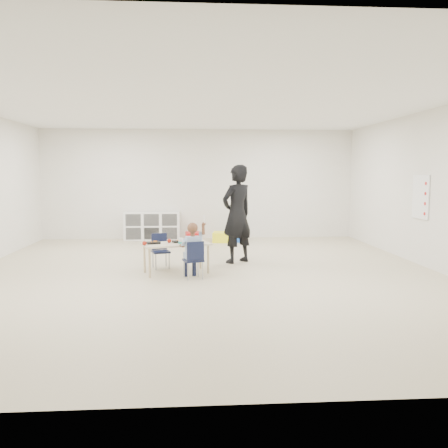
{
  "coord_description": "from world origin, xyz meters",
  "views": [
    {
      "loc": [
        -0.19,
        -7.77,
        1.68
      ],
      "look_at": [
        0.34,
        -0.06,
        0.85
      ],
      "focal_mm": 38.0,
      "sensor_mm": 36.0,
      "label": 1
    }
  ],
  "objects": [
    {
      "name": "bin_blue",
      "position": [
        0.88,
        3.81,
        0.12
      ],
      "size": [
        0.44,
        0.54,
        0.24
      ],
      "primitive_type": "cube",
      "rotation": [
        0.0,
        0.0,
        -0.13
      ],
      "color": "blue",
      "rests_on": "ground"
    },
    {
      "name": "bin_yellow",
      "position": [
        0.53,
        3.77,
        0.12
      ],
      "size": [
        0.45,
        0.54,
        0.24
      ],
      "primitive_type": "cube",
      "rotation": [
        0.0,
        0.0,
        -0.15
      ],
      "color": "#FFFB1A",
      "rests_on": "ground"
    },
    {
      "name": "child",
      "position": [
        -0.18,
        -0.29,
        0.48
      ],
      "size": [
        0.51,
        0.51,
        0.96
      ],
      "primitive_type": null,
      "rotation": [
        0.0,
        0.0,
        0.29
      ],
      "color": "#98B5CE",
      "rests_on": "chair_near"
    },
    {
      "name": "apple_near",
      "position": [
        -0.57,
        0.18,
        0.55
      ],
      "size": [
        0.07,
        0.07,
        0.07
      ],
      "primitive_type": "sphere",
      "color": "maroon",
      "rests_on": "table"
    },
    {
      "name": "milk_carton",
      "position": [
        -0.38,
        0.03,
        0.56
      ],
      "size": [
        0.09,
        0.09,
        0.1
      ],
      "primitive_type": "cube",
      "rotation": [
        0.0,
        0.0,
        0.29
      ],
      "color": "white",
      "rests_on": "table"
    },
    {
      "name": "bin_red",
      "position": [
        -0.17,
        3.98,
        0.11
      ],
      "size": [
        0.38,
        0.47,
        0.22
      ],
      "primitive_type": "cube",
      "rotation": [
        0.0,
        0.0,
        0.09
      ],
      "color": "red",
      "rests_on": "ground"
    },
    {
      "name": "lunch_tray_far",
      "position": [
        -0.84,
        0.11,
        0.53
      ],
      "size": [
        0.26,
        0.22,
        0.03
      ],
      "primitive_type": "cube",
      "rotation": [
        0.0,
        0.0,
        0.29
      ],
      "color": "black",
      "rests_on": "table"
    },
    {
      "name": "adult",
      "position": [
        0.66,
        1.03,
        0.92
      ],
      "size": [
        0.8,
        0.75,
        1.84
      ],
      "primitive_type": "imported",
      "rotation": [
        0.0,
        0.0,
        3.77
      ],
      "color": "black",
      "rests_on": "ground"
    },
    {
      "name": "chair_far",
      "position": [
        -0.74,
        0.58,
        0.31
      ],
      "size": [
        0.36,
        0.35,
        0.61
      ],
      "primitive_type": null,
      "rotation": [
        0.0,
        0.0,
        0.29
      ],
      "color": "black",
      "rests_on": "ground"
    },
    {
      "name": "apple_far",
      "position": [
        -0.97,
        -0.08,
        0.55
      ],
      "size": [
        0.07,
        0.07,
        0.07
      ],
      "primitive_type": "sphere",
      "color": "maroon",
      "rests_on": "table"
    },
    {
      "name": "chair_near",
      "position": [
        -0.18,
        -0.29,
        0.31
      ],
      "size": [
        0.36,
        0.35,
        0.61
      ],
      "primitive_type": null,
      "rotation": [
        0.0,
        0.0,
        0.29
      ],
      "color": "black",
      "rests_on": "ground"
    },
    {
      "name": "cubby_shelf",
      "position": [
        -1.2,
        4.28,
        0.35
      ],
      "size": [
        1.4,
        0.4,
        0.7
      ],
      "primitive_type": "cube",
      "color": "white",
      "rests_on": "ground"
    },
    {
      "name": "table",
      "position": [
        -0.46,
        0.15,
        0.26
      ],
      "size": [
        1.22,
        0.85,
        0.51
      ],
      "rotation": [
        0.0,
        0.0,
        0.29
      ],
      "color": "beige",
      "rests_on": "ground"
    },
    {
      "name": "bread_roll",
      "position": [
        -0.2,
        0.13,
        0.54
      ],
      "size": [
        0.09,
        0.09,
        0.07
      ],
      "primitive_type": "ellipsoid",
      "color": "tan",
      "rests_on": "table"
    },
    {
      "name": "lunch_tray_near",
      "position": [
        -0.41,
        0.24,
        0.53
      ],
      "size": [
        0.26,
        0.22,
        0.03
      ],
      "primitive_type": "cube",
      "rotation": [
        0.0,
        0.0,
        0.29
      ],
      "color": "black",
      "rests_on": "table"
    },
    {
      "name": "rules_poster",
      "position": [
        3.98,
        0.6,
        1.25
      ],
      "size": [
        0.02,
        0.6,
        0.8
      ],
      "primitive_type": "cube",
      "color": "white",
      "rests_on": "room"
    },
    {
      "name": "room",
      "position": [
        0.0,
        0.0,
        1.4
      ],
      "size": [
        9.0,
        9.02,
        2.8
      ],
      "color": "#BAAE8F",
      "rests_on": "ground"
    }
  ]
}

